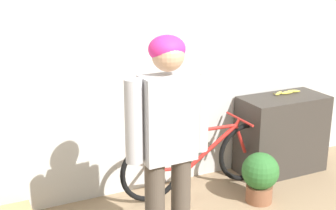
% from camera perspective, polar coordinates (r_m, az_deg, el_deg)
% --- Properties ---
extents(wall_back, '(8.00, 0.07, 2.60)m').
position_cam_1_polar(wall_back, '(4.40, -3.66, 5.38)').
color(wall_back, silver).
rests_on(wall_back, ground_plane).
extents(side_shelf, '(0.93, 0.47, 0.83)m').
position_cam_1_polar(side_shelf, '(5.17, 13.66, -3.47)').
color(side_shelf, '#38332D').
rests_on(side_shelf, ground_plane).
extents(person, '(0.64, 0.25, 1.72)m').
position_cam_1_polar(person, '(3.31, -0.01, -3.60)').
color(person, '#4C4238').
rests_on(person, ground_plane).
extents(bicycle, '(1.68, 0.46, 0.70)m').
position_cam_1_polar(bicycle, '(4.63, 3.95, -6.56)').
color(bicycle, black).
rests_on(bicycle, ground_plane).
extents(banana, '(0.34, 0.09, 0.03)m').
position_cam_1_polar(banana, '(5.15, 14.21, 1.49)').
color(banana, '#EAD64C').
rests_on(banana, side_shelf).
extents(potted_plant, '(0.35, 0.35, 0.49)m').
position_cam_1_polar(potted_plant, '(4.52, 11.16, -8.41)').
color(potted_plant, brown).
rests_on(potted_plant, ground_plane).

